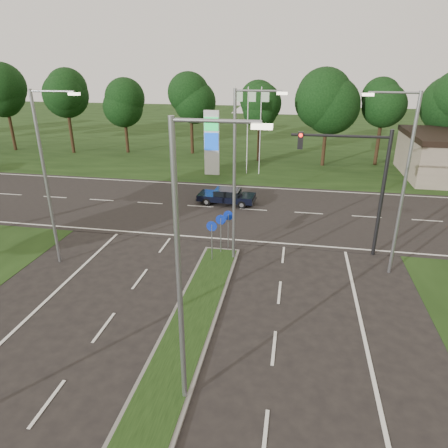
# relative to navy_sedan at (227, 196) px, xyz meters

# --- Properties ---
(verge_far) EXTENTS (160.00, 50.00, 0.02)m
(verge_far) POSITION_rel_navy_sedan_xyz_m (1.16, 30.03, -0.63)
(verge_far) COLOR black
(verge_far) RESTS_ON ground
(cross_road) EXTENTS (160.00, 12.00, 0.02)m
(cross_road) POSITION_rel_navy_sedan_xyz_m (1.16, -0.97, -0.63)
(cross_road) COLOR black
(cross_road) RESTS_ON ground
(median_kerb) EXTENTS (2.00, 26.00, 0.12)m
(median_kerb) POSITION_rel_navy_sedan_xyz_m (1.16, -20.97, -0.57)
(median_kerb) COLOR slate
(median_kerb) RESTS_ON ground
(streetlight_median_near) EXTENTS (2.53, 0.22, 9.00)m
(streetlight_median_near) POSITION_rel_navy_sedan_xyz_m (2.16, -18.97, 4.45)
(streetlight_median_near) COLOR gray
(streetlight_median_near) RESTS_ON ground
(streetlight_median_far) EXTENTS (2.53, 0.22, 9.00)m
(streetlight_median_far) POSITION_rel_navy_sedan_xyz_m (2.16, -8.97, 4.45)
(streetlight_median_far) COLOR gray
(streetlight_median_far) RESTS_ON ground
(streetlight_left_far) EXTENTS (2.53, 0.22, 9.00)m
(streetlight_left_far) POSITION_rel_navy_sedan_xyz_m (-7.14, -10.97, 4.45)
(streetlight_left_far) COLOR gray
(streetlight_left_far) RESTS_ON ground
(streetlight_right_far) EXTENTS (2.53, 0.22, 9.00)m
(streetlight_right_far) POSITION_rel_navy_sedan_xyz_m (9.96, -8.97, 4.45)
(streetlight_right_far) COLOR gray
(streetlight_right_far) RESTS_ON ground
(traffic_signal) EXTENTS (5.10, 0.42, 7.00)m
(traffic_signal) POSITION_rel_navy_sedan_xyz_m (8.35, -6.97, 4.02)
(traffic_signal) COLOR black
(traffic_signal) RESTS_ON ground
(median_signs) EXTENTS (1.16, 1.76, 2.38)m
(median_signs) POSITION_rel_navy_sedan_xyz_m (1.16, -8.57, 1.08)
(median_signs) COLOR gray
(median_signs) RESTS_ON ground
(gas_pylon) EXTENTS (5.80, 1.26, 8.00)m
(gas_pylon) POSITION_rel_navy_sedan_xyz_m (-2.63, 8.08, 2.57)
(gas_pylon) COLOR silver
(gas_pylon) RESTS_ON ground
(treeline_far) EXTENTS (6.00, 6.00, 9.90)m
(treeline_far) POSITION_rel_navy_sedan_xyz_m (1.26, 14.97, 6.20)
(treeline_far) COLOR black
(treeline_far) RESTS_ON ground
(navy_sedan) EXTENTS (4.36, 2.01, 1.17)m
(navy_sedan) POSITION_rel_navy_sedan_xyz_m (0.00, 0.00, 0.00)
(navy_sedan) COLOR black
(navy_sedan) RESTS_ON ground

